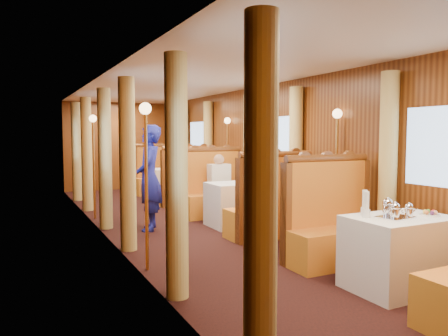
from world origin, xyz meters
TOP-DOWN VIEW (x-y plane):
  - floor at (0.00, 0.00)m, footprint 3.00×12.00m
  - ceiling at (0.00, 0.00)m, footprint 3.00×12.00m
  - wall_far at (0.00, 6.00)m, footprint 3.00×0.01m
  - wall_left at (-1.50, 0.00)m, footprint 0.01×12.00m
  - wall_right at (1.50, 0.00)m, footprint 0.01×12.00m
  - doorway_far at (0.00, 5.97)m, footprint 0.80×0.04m
  - table_near at (0.75, -3.50)m, footprint 1.05×0.72m
  - banquette_near_aft at (0.75, -2.49)m, footprint 1.30×0.55m
  - table_mid at (0.75, 0.00)m, footprint 1.05×0.72m
  - banquette_mid_fwd at (0.75, -1.01)m, footprint 1.30×0.55m
  - banquette_mid_aft at (0.75, 1.01)m, footprint 1.30×0.55m
  - table_far at (0.75, 3.50)m, footprint 1.05×0.72m
  - banquette_far_fwd at (0.75, 2.49)m, footprint 1.30×0.55m
  - banquette_far_aft at (0.75, 4.51)m, footprint 1.30×0.55m
  - tea_tray at (0.64, -3.53)m, footprint 0.37×0.31m
  - teapot_left at (0.59, -3.57)m, footprint 0.16×0.13m
  - teapot_right at (0.77, -3.58)m, footprint 0.17×0.15m
  - teapot_back at (0.64, -3.43)m, footprint 0.21×0.19m
  - fruit_plate at (1.07, -3.59)m, footprint 0.20×0.20m
  - cup_inboard at (0.39, -3.39)m, footprint 0.08×0.08m
  - cup_outboard at (0.46, -3.29)m, footprint 0.08×0.08m
  - rose_vase_mid at (0.74, -0.03)m, footprint 0.06×0.06m
  - rose_vase_far at (0.73, 3.51)m, footprint 0.06×0.06m
  - window_left_near at (-1.49, -3.50)m, footprint 0.01×1.20m
  - curtain_left_near_a at (-1.38, -4.28)m, footprint 0.22×0.22m
  - curtain_left_near_b at (-1.38, -2.72)m, footprint 0.22×0.22m
  - curtain_right_near_b at (1.38, -2.72)m, footprint 0.22×0.22m
  - window_left_mid at (-1.49, 0.00)m, footprint 0.01×1.20m
  - curtain_left_mid_a at (-1.38, -0.78)m, footprint 0.22×0.22m
  - curtain_left_mid_b at (-1.38, 0.78)m, footprint 0.22×0.22m
  - window_right_mid at (1.49, 0.00)m, footprint 0.01×1.20m
  - curtain_right_mid_a at (1.38, -0.78)m, footprint 0.22×0.22m
  - curtain_right_mid_b at (1.38, 0.78)m, footprint 0.22×0.22m
  - window_left_far at (-1.49, 3.50)m, footprint 0.01×1.20m
  - curtain_left_far_a at (-1.38, 2.72)m, footprint 0.22×0.22m
  - curtain_left_far_b at (-1.38, 4.28)m, footprint 0.22×0.22m
  - window_right_far at (1.49, 3.50)m, footprint 0.01×1.20m
  - curtain_right_far_a at (1.38, 2.72)m, footprint 0.22×0.22m
  - curtain_right_far_b at (1.38, 4.28)m, footprint 0.22×0.22m
  - sconce_left_fore at (-1.40, -1.75)m, footprint 0.14×0.14m
  - sconce_right_fore at (1.40, -1.75)m, footprint 0.14×0.14m
  - sconce_left_aft at (-1.40, 1.75)m, footprint 0.14×0.14m
  - sconce_right_aft at (1.40, 1.75)m, footprint 0.14×0.14m
  - steward at (-0.75, 0.33)m, footprint 0.60×0.74m
  - passenger at (0.75, 0.78)m, footprint 0.40×0.44m

SIDE VIEW (x-z plane):
  - floor at x=0.00m, z-range -0.01..0.01m
  - table_near at x=0.75m, z-range 0.00..0.75m
  - table_mid at x=0.75m, z-range 0.00..0.75m
  - table_far at x=0.75m, z-range 0.00..0.75m
  - banquette_near_aft at x=0.75m, z-range -0.25..1.09m
  - banquette_mid_fwd at x=0.75m, z-range -0.25..1.09m
  - banquette_mid_aft at x=0.75m, z-range -0.25..1.09m
  - banquette_far_fwd at x=0.75m, z-range -0.25..1.09m
  - banquette_far_aft at x=0.75m, z-range -0.25..1.09m
  - passenger at x=0.75m, z-range 0.36..1.12m
  - tea_tray at x=0.64m, z-range 0.75..0.76m
  - fruit_plate at x=1.07m, z-range 0.74..0.80m
  - teapot_right at x=0.77m, z-range 0.75..0.86m
  - teapot_left at x=0.59m, z-range 0.75..0.88m
  - teapot_back at x=0.64m, z-range 0.75..0.89m
  - cup_inboard at x=0.39m, z-range 0.72..0.99m
  - cup_outboard at x=0.46m, z-range 0.72..0.99m
  - steward at x=-0.75m, z-range 0.00..1.74m
  - rose_vase_mid at x=0.74m, z-range 0.75..1.11m
  - rose_vase_far at x=0.73m, z-range 0.75..1.11m
  - doorway_far at x=0.00m, z-range 0.00..2.00m
  - curtain_left_near_a at x=-1.38m, z-range 0.00..2.35m
  - curtain_left_near_b at x=-1.38m, z-range 0.00..2.35m
  - curtain_right_near_b at x=1.38m, z-range 0.00..2.35m
  - curtain_left_mid_a at x=-1.38m, z-range 0.00..2.35m
  - curtain_left_mid_b at x=-1.38m, z-range 0.00..2.35m
  - curtain_right_mid_a at x=1.38m, z-range 0.00..2.35m
  - curtain_right_mid_b at x=1.38m, z-range 0.00..2.35m
  - curtain_left_far_a at x=-1.38m, z-range 0.00..2.35m
  - curtain_left_far_b at x=-1.38m, z-range 0.00..2.35m
  - curtain_right_far_a at x=1.38m, z-range 0.00..2.35m
  - curtain_right_far_b at x=1.38m, z-range 0.00..2.35m
  - wall_far at x=0.00m, z-range 0.00..2.50m
  - wall_left at x=-1.50m, z-range 0.00..2.50m
  - wall_right at x=1.50m, z-range 0.00..2.50m
  - sconce_left_fore at x=-1.40m, z-range 0.41..2.36m
  - sconce_right_fore at x=1.40m, z-range 0.41..2.36m
  - sconce_left_aft at x=-1.40m, z-range 0.41..2.36m
  - sconce_right_aft at x=1.40m, z-range 0.41..2.36m
  - window_left_near at x=-1.49m, z-range 1.00..1.90m
  - window_left_mid at x=-1.49m, z-range 1.00..1.90m
  - window_right_mid at x=1.49m, z-range 1.00..1.90m
  - window_left_far at x=-1.49m, z-range 1.00..1.90m
  - window_right_far at x=1.49m, z-range 1.00..1.90m
  - ceiling at x=0.00m, z-range 2.49..2.51m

